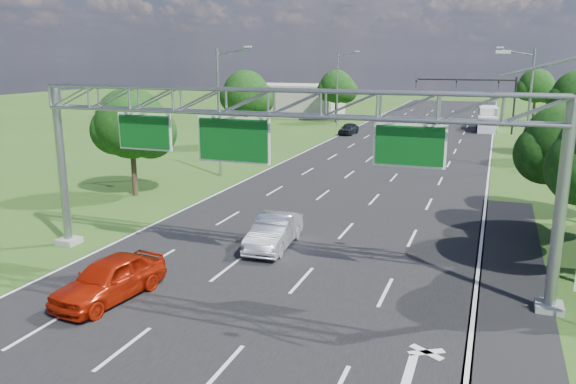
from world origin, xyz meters
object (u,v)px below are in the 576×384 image
at_px(red_coupe, 109,279).
at_px(silver_sedan, 274,232).
at_px(sign_gantry, 273,117).
at_px(traffic_signal, 485,92).
at_px(box_truck, 487,119).

bearing_deg(red_coupe, silver_sedan, 72.41).
height_order(sign_gantry, traffic_signal, sign_gantry).
bearing_deg(red_coupe, traffic_signal, 85.67).
bearing_deg(silver_sedan, sign_gantry, -71.93).
xyz_separation_m(sign_gantry, red_coupe, (-5.02, -4.87, -6.04)).
bearing_deg(sign_gantry, box_truck, 82.25).
xyz_separation_m(traffic_signal, box_truck, (0.52, 3.37, -3.73)).
distance_m(sign_gantry, traffic_signal, 53.51).
height_order(traffic_signal, red_coupe, traffic_signal).
xyz_separation_m(sign_gantry, traffic_signal, (7.15, 53.00, -1.72)).
bearing_deg(sign_gantry, traffic_signal, 82.32).
xyz_separation_m(traffic_signal, silver_sedan, (-8.41, -49.86, -4.36)).
bearing_deg(traffic_signal, silver_sedan, -99.57).
bearing_deg(box_truck, red_coupe, -105.82).
relative_size(sign_gantry, silver_sedan, 4.77).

